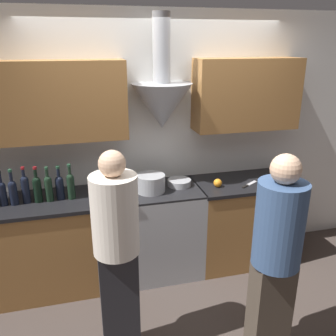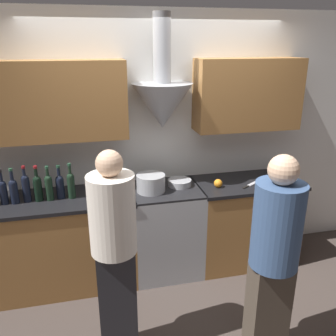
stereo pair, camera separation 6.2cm
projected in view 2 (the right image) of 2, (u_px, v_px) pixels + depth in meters
ground_plane at (174, 289)px, 3.50m from camera, size 12.00×12.00×0.00m
wall_back at (152, 129)px, 3.55m from camera, size 8.40×0.58×2.60m
counter_left at (56, 243)px, 3.43m from camera, size 1.52×0.62×0.93m
counter_right at (244, 221)px, 3.85m from camera, size 1.09×0.62×0.93m
stove_range at (166, 229)px, 3.67m from camera, size 0.68×0.60×0.93m
wine_bottle_3 at (3, 191)px, 3.14m from camera, size 0.07×0.07×0.32m
wine_bottle_4 at (14, 190)px, 3.15m from camera, size 0.07×0.07×0.33m
wine_bottle_5 at (26, 187)px, 3.18m from camera, size 0.07×0.07×0.34m
wine_bottle_6 at (38, 187)px, 3.20m from camera, size 0.08×0.08×0.33m
wine_bottle_7 at (49, 186)px, 3.22m from camera, size 0.07×0.07×0.33m
wine_bottle_8 at (60, 185)px, 3.26m from camera, size 0.08×0.08×0.32m
wine_bottle_9 at (71, 184)px, 3.26m from camera, size 0.07×0.07×0.34m
stock_pot at (151, 183)px, 3.42m from camera, size 0.28×0.28×0.17m
mixing_bowl at (180, 183)px, 3.57m from camera, size 0.24×0.24×0.06m
orange_fruit at (218, 183)px, 3.53m from camera, size 0.08×0.08×0.08m
chefs_knife at (250, 185)px, 3.59m from camera, size 0.22×0.16×0.01m
person_foreground_left at (114, 249)px, 2.52m from camera, size 0.33×0.33×1.64m
person_foreground_right at (274, 254)px, 2.50m from camera, size 0.34×0.34×1.62m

